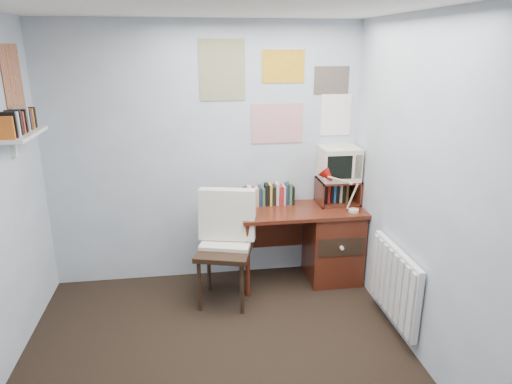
{
  "coord_description": "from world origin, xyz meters",
  "views": [
    {
      "loc": [
        -0.14,
        -2.55,
        2.27
      ],
      "look_at": [
        0.38,
        1.01,
        1.11
      ],
      "focal_mm": 32.0,
      "sensor_mm": 36.0,
      "label": 1
    }
  ],
  "objects_px": {
    "radiator": "(395,283)",
    "wall_shelf": "(22,135)",
    "desk_chair": "(224,252)",
    "desk_lamp": "(355,194)",
    "crt_tv": "(339,162)",
    "tv_riser": "(338,191)",
    "desk": "(327,241)"
  },
  "relations": [
    {
      "from": "radiator",
      "to": "wall_shelf",
      "type": "bearing_deg",
      "value": 169.11
    },
    {
      "from": "desk",
      "to": "wall_shelf",
      "type": "height_order",
      "value": "wall_shelf"
    },
    {
      "from": "desk",
      "to": "radiator",
      "type": "relative_size",
      "value": 1.5
    },
    {
      "from": "desk_chair",
      "to": "desk_lamp",
      "type": "distance_m",
      "value": 1.33
    },
    {
      "from": "desk",
      "to": "tv_riser",
      "type": "relative_size",
      "value": 3.0
    },
    {
      "from": "tv_riser",
      "to": "radiator",
      "type": "bearing_deg",
      "value": -80.72
    },
    {
      "from": "crt_tv",
      "to": "wall_shelf",
      "type": "relative_size",
      "value": 0.59
    },
    {
      "from": "desk",
      "to": "desk_lamp",
      "type": "distance_m",
      "value": 0.59
    },
    {
      "from": "tv_riser",
      "to": "crt_tv",
      "type": "xyz_separation_m",
      "value": [
        0.0,
        0.02,
        0.3
      ]
    },
    {
      "from": "desk_lamp",
      "to": "wall_shelf",
      "type": "xyz_separation_m",
      "value": [
        -2.77,
        -0.23,
        0.68
      ]
    },
    {
      "from": "desk",
      "to": "tv_riser",
      "type": "bearing_deg",
      "value": 42.96
    },
    {
      "from": "desk_lamp",
      "to": "radiator",
      "type": "relative_size",
      "value": 0.45
    },
    {
      "from": "desk_lamp",
      "to": "radiator",
      "type": "distance_m",
      "value": 0.94
    },
    {
      "from": "desk_chair",
      "to": "radiator",
      "type": "bearing_deg",
      "value": -8.87
    },
    {
      "from": "radiator",
      "to": "desk_chair",
      "type": "bearing_deg",
      "value": 155.04
    },
    {
      "from": "desk",
      "to": "tv_riser",
      "type": "height_order",
      "value": "tv_riser"
    },
    {
      "from": "desk_chair",
      "to": "radiator",
      "type": "height_order",
      "value": "desk_chair"
    },
    {
      "from": "desk",
      "to": "radiator",
      "type": "xyz_separation_m",
      "value": [
        0.29,
        -0.93,
        0.01
      ]
    },
    {
      "from": "desk_lamp",
      "to": "tv_riser",
      "type": "height_order",
      "value": "desk_lamp"
    },
    {
      "from": "crt_tv",
      "to": "tv_riser",
      "type": "bearing_deg",
      "value": -95.13
    },
    {
      "from": "desk",
      "to": "crt_tv",
      "type": "height_order",
      "value": "crt_tv"
    },
    {
      "from": "wall_shelf",
      "to": "desk",
      "type": "bearing_deg",
      "value": 8.4
    },
    {
      "from": "desk_lamp",
      "to": "crt_tv",
      "type": "distance_m",
      "value": 0.38
    },
    {
      "from": "tv_riser",
      "to": "desk",
      "type": "bearing_deg",
      "value": -137.04
    },
    {
      "from": "desk_chair",
      "to": "desk_lamp",
      "type": "xyz_separation_m",
      "value": [
        1.25,
        0.15,
        0.44
      ]
    },
    {
      "from": "radiator",
      "to": "desk",
      "type": "bearing_deg",
      "value": 107.24
    },
    {
      "from": "tv_riser",
      "to": "crt_tv",
      "type": "relative_size",
      "value": 1.09
    },
    {
      "from": "desk_chair",
      "to": "tv_riser",
      "type": "distance_m",
      "value": 1.3
    },
    {
      "from": "desk",
      "to": "wall_shelf",
      "type": "xyz_separation_m",
      "value": [
        -2.57,
        -0.38,
        1.21
      ]
    },
    {
      "from": "desk",
      "to": "wall_shelf",
      "type": "relative_size",
      "value": 1.94
    },
    {
      "from": "desk_chair",
      "to": "desk",
      "type": "bearing_deg",
      "value": 32.21
    },
    {
      "from": "tv_riser",
      "to": "desk_chair",
      "type": "bearing_deg",
      "value": -160.51
    }
  ]
}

